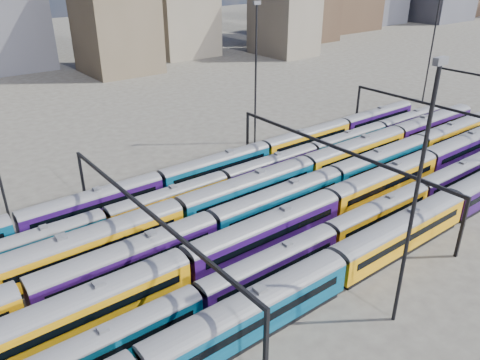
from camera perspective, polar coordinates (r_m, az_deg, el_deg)
ground at (r=65.15m, az=5.01°, el=-4.35°), size 500.00×500.00×0.00m
rake_0 at (r=68.21m, az=24.43°, el=-2.48°), size 136.62×3.33×5.62m
rake_1 at (r=63.71m, az=16.54°, el=-3.68°), size 92.98×2.73×4.57m
rake_2 at (r=56.33m, az=3.13°, el=-6.03°), size 112.70×3.30×5.57m
rake_3 at (r=57.46m, az=-3.49°, el=-5.44°), size 131.63×3.21×5.41m
rake_4 at (r=60.35m, az=-7.49°, el=-3.86°), size 137.36×3.35×5.65m
rake_5 at (r=65.11m, az=-8.62°, el=-2.18°), size 129.72×2.71×4.55m
rake_6 at (r=74.24m, az=-2.91°, el=1.89°), size 100.65×2.95×4.96m
gantry_1 at (r=51.91m, az=-11.31°, el=-4.55°), size 0.35×40.35×8.03m
gantry_2 at (r=68.76m, az=11.41°, el=3.19°), size 0.35×40.35×8.03m
gantry_3 at (r=92.52m, az=23.99°, el=7.31°), size 0.35×40.35×8.03m
mast_2 at (r=43.01m, az=20.67°, el=-1.61°), size 1.40×0.50×25.60m
mast_3 at (r=86.41m, az=1.94°, el=13.27°), size 1.40×0.50×25.60m
mast_5 at (r=121.86m, az=22.40°, el=15.09°), size 1.40×0.50×25.60m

